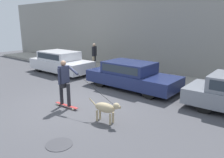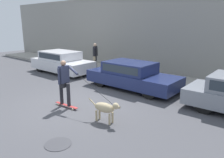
# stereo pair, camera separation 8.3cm
# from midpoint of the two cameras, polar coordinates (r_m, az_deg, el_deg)

# --- Properties ---
(ground_plane) EXTENTS (36.00, 36.00, 0.00)m
(ground_plane) POSITION_cam_midpoint_polar(r_m,az_deg,el_deg) (8.59, -9.60, -6.57)
(ground_plane) COLOR #47474C
(back_wall) EXTENTS (32.00, 0.30, 4.81)m
(back_wall) POSITION_cam_midpoint_polar(r_m,az_deg,el_deg) (13.46, 13.05, 11.31)
(back_wall) COLOR gray
(back_wall) RESTS_ON ground_plane
(sidewalk_curb) EXTENTS (30.00, 2.46, 0.16)m
(sidewalk_curb) POSITION_cam_midpoint_polar(r_m,az_deg,el_deg) (12.57, 9.50, 0.55)
(sidewalk_curb) COLOR #A39E93
(sidewalk_curb) RESTS_ON ground_plane
(parked_car_0) EXTENTS (4.27, 1.85, 1.34)m
(parked_car_0) POSITION_cam_midpoint_polar(r_m,az_deg,el_deg) (14.12, -12.86, 4.30)
(parked_car_0) COLOR black
(parked_car_0) RESTS_ON ground_plane
(parked_car_1) EXTENTS (4.47, 1.81, 1.27)m
(parked_car_1) POSITION_cam_midpoint_polar(r_m,az_deg,el_deg) (10.41, 5.42, 0.87)
(parked_car_1) COLOR black
(parked_car_1) RESTS_ON ground_plane
(dog) EXTENTS (1.18, 0.40, 0.72)m
(dog) POSITION_cam_midpoint_polar(r_m,az_deg,el_deg) (6.87, -1.39, -7.60)
(dog) COLOR tan
(dog) RESTS_ON ground_plane
(skateboarder) EXTENTS (2.89, 0.54, 1.76)m
(skateboarder) POSITION_cam_midpoint_polar(r_m,az_deg,el_deg) (8.11, -12.03, -0.51)
(skateboarder) COLOR beige
(skateboarder) RESTS_ON ground_plane
(pedestrian_with_bag) EXTENTS (0.48, 0.65, 1.65)m
(pedestrian_with_bag) POSITION_cam_midpoint_polar(r_m,az_deg,el_deg) (14.08, -4.23, 6.27)
(pedestrian_with_bag) COLOR #28282D
(pedestrian_with_bag) RESTS_ON sidewalk_curb
(manhole_cover) EXTENTS (0.70, 0.70, 0.01)m
(manhole_cover) POSITION_cam_midpoint_polar(r_m,az_deg,el_deg) (6.05, -13.50, -16.19)
(manhole_cover) COLOR #38383D
(manhole_cover) RESTS_ON ground_plane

